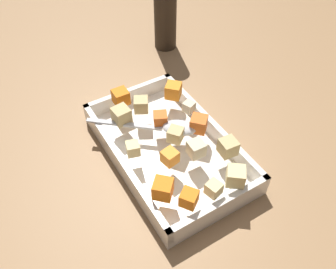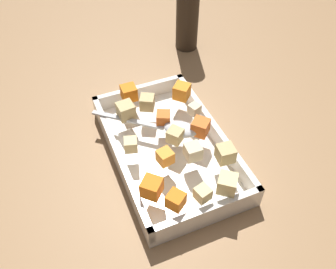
# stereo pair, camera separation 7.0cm
# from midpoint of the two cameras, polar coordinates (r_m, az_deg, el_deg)

# --- Properties ---
(ground_plane) EXTENTS (4.00, 4.00, 0.00)m
(ground_plane) POSITION_cam_midpoint_polar(r_m,az_deg,el_deg) (0.76, -1.97, -2.21)
(ground_plane) COLOR #936D47
(baking_dish) EXTENTS (0.36, 0.22, 0.05)m
(baking_dish) POSITION_cam_midpoint_polar(r_m,az_deg,el_deg) (0.74, -2.73, -2.60)
(baking_dish) COLOR white
(baking_dish) RESTS_ON ground_plane
(carrot_chunk_corner_sw) EXTENTS (0.05, 0.05, 0.03)m
(carrot_chunk_corner_sw) POSITION_cam_midpoint_polar(r_m,az_deg,el_deg) (0.79, -1.69, 6.95)
(carrot_chunk_corner_sw) COLOR orange
(carrot_chunk_corner_sw) RESTS_ON baking_dish
(carrot_chunk_center) EXTENTS (0.03, 0.03, 0.03)m
(carrot_chunk_center) POSITION_cam_midpoint_polar(r_m,az_deg,el_deg) (0.79, -10.15, 5.83)
(carrot_chunk_center) COLOR orange
(carrot_chunk_center) RESTS_ON baking_dish
(carrot_chunk_corner_se) EXTENTS (0.05, 0.05, 0.03)m
(carrot_chunk_corner_se) POSITION_cam_midpoint_polar(r_m,az_deg,el_deg) (0.62, -4.14, -8.86)
(carrot_chunk_corner_se) COLOR orange
(carrot_chunk_corner_se) RESTS_ON baking_dish
(carrot_chunk_mid_left) EXTENTS (0.04, 0.04, 0.03)m
(carrot_chunk_mid_left) POSITION_cam_midpoint_polar(r_m,az_deg,el_deg) (0.61, 0.02, -10.40)
(carrot_chunk_mid_left) COLOR orange
(carrot_chunk_mid_left) RESTS_ON baking_dish
(carrot_chunk_under_handle) EXTENTS (0.03, 0.03, 0.03)m
(carrot_chunk_under_handle) POSITION_cam_midpoint_polar(r_m,az_deg,el_deg) (0.66, -2.75, -3.77)
(carrot_chunk_under_handle) COLOR orange
(carrot_chunk_under_handle) RESTS_ON baking_dish
(carrot_chunk_corner_ne) EXTENTS (0.05, 0.05, 0.03)m
(carrot_chunk_corner_ne) POSITION_cam_midpoint_polar(r_m,az_deg,el_deg) (0.72, 2.16, 1.58)
(carrot_chunk_corner_ne) COLOR orange
(carrot_chunk_corner_ne) RESTS_ON baking_dish
(carrot_chunk_heap_top) EXTENTS (0.04, 0.04, 0.03)m
(carrot_chunk_heap_top) POSITION_cam_midpoint_polar(r_m,az_deg,el_deg) (0.73, -3.99, 2.36)
(carrot_chunk_heap_top) COLOR orange
(carrot_chunk_heap_top) RESTS_ON baking_dish
(potato_chunk_near_right) EXTENTS (0.03, 0.03, 0.02)m
(potato_chunk_near_right) POSITION_cam_midpoint_polar(r_m,az_deg,el_deg) (0.62, 4.12, -8.84)
(potato_chunk_near_right) COLOR #E0CC89
(potato_chunk_near_right) RESTS_ON baking_dish
(potato_chunk_heap_side) EXTENTS (0.03, 0.03, 0.03)m
(potato_chunk_heap_side) POSITION_cam_midpoint_polar(r_m,az_deg,el_deg) (0.68, 6.71, -2.16)
(potato_chunk_heap_side) COLOR tan
(potato_chunk_heap_side) RESTS_ON baking_dish
(potato_chunk_rim_edge) EXTENTS (0.05, 0.05, 0.03)m
(potato_chunk_rim_edge) POSITION_cam_midpoint_polar(r_m,az_deg,el_deg) (0.64, 7.70, -6.80)
(potato_chunk_rim_edge) COLOR #E0CC89
(potato_chunk_rim_edge) RESTS_ON baking_dish
(potato_chunk_front_center) EXTENTS (0.03, 0.03, 0.03)m
(potato_chunk_front_center) POSITION_cam_midpoint_polar(r_m,az_deg,el_deg) (0.68, -8.59, -2.41)
(potato_chunk_front_center) COLOR #E0CC89
(potato_chunk_front_center) RESTS_ON baking_dish
(potato_chunk_mid_right) EXTENTS (0.04, 0.04, 0.03)m
(potato_chunk_mid_right) POSITION_cam_midpoint_polar(r_m,az_deg,el_deg) (0.70, -1.68, -0.18)
(potato_chunk_mid_right) COLOR tan
(potato_chunk_mid_right) RESTS_ON baking_dish
(potato_chunk_back_center) EXTENTS (0.04, 0.04, 0.03)m
(potato_chunk_back_center) POSITION_cam_midpoint_polar(r_m,az_deg,el_deg) (0.76, -6.98, 4.65)
(potato_chunk_back_center) COLOR tan
(potato_chunk_back_center) RESTS_ON baking_dish
(potato_chunk_near_spoon) EXTENTS (0.04, 0.04, 0.03)m
(potato_chunk_near_spoon) POSITION_cam_midpoint_polar(r_m,az_deg,el_deg) (0.74, -10.19, 2.95)
(potato_chunk_near_spoon) COLOR tan
(potato_chunk_near_spoon) RESTS_ON baking_dish
(potato_chunk_far_left) EXTENTS (0.03, 0.03, 0.02)m
(potato_chunk_far_left) POSITION_cam_midpoint_polar(r_m,az_deg,el_deg) (0.76, 0.74, 4.35)
(potato_chunk_far_left) COLOR beige
(potato_chunk_far_left) RESTS_ON baking_dish
(potato_chunk_corner_nw) EXTENTS (0.03, 0.03, 0.03)m
(potato_chunk_corner_nw) POSITION_cam_midpoint_polar(r_m,az_deg,el_deg) (0.67, 1.56, -2.43)
(potato_chunk_corner_nw) COLOR beige
(potato_chunk_corner_nw) RESTS_ON baking_dish
(serving_spoon) EXTENTS (0.17, 0.19, 0.02)m
(serving_spoon) POSITION_cam_midpoint_polar(r_m,az_deg,el_deg) (0.72, -2.07, 0.99)
(serving_spoon) COLOR silver
(serving_spoon) RESTS_ON baking_dish
(pepper_mill) EXTENTS (0.06, 0.06, 0.25)m
(pepper_mill) POSITION_cam_midpoint_polar(r_m,az_deg,el_deg) (1.00, -2.57, 19.42)
(pepper_mill) COLOR #2D2319
(pepper_mill) RESTS_ON ground_plane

